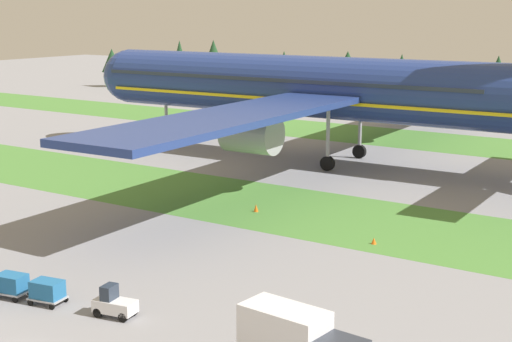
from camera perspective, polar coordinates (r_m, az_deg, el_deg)
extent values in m
cube|color=#4C8438|center=(70.40, 5.16, -3.26)|extent=(320.00, 15.69, 0.01)
cube|color=#4C8438|center=(109.68, 16.05, 1.83)|extent=(320.00, 15.69, 0.01)
cylinder|color=navy|center=(94.07, 4.17, 6.26)|extent=(58.09, 9.29, 7.45)
sphere|color=navy|center=(110.44, -9.35, 6.98)|extent=(7.30, 7.30, 7.30)
cube|color=yellow|center=(94.21, 4.15, 5.47)|extent=(56.69, 9.39, 0.36)
cube|color=#283342|center=(95.66, 2.29, 6.94)|extent=(51.04, 9.14, 0.44)
cube|color=navy|center=(72.57, -1.89, 4.00)|extent=(10.41, 39.10, 0.67)
cylinder|color=#A3A3A8|center=(78.51, -0.36, 2.80)|extent=(5.77, 4.28, 4.10)
cube|color=navy|center=(113.77, 11.21, 6.68)|extent=(10.41, 39.10, 0.67)
cylinder|color=#A3A3A8|center=(109.13, 9.39, 5.24)|extent=(5.77, 4.28, 4.10)
cylinder|color=#A3A3A8|center=(106.92, -6.69, 4.30)|extent=(0.44, 0.44, 7.41)
cylinder|color=black|center=(107.47, -6.64, 2.34)|extent=(1.21, 0.46, 1.20)
cylinder|color=#A3A3A8|center=(88.68, 5.37, 2.83)|extent=(0.44, 0.44, 7.16)
cylinder|color=black|center=(89.32, 5.33, 0.57)|extent=(1.72, 0.65, 1.70)
cylinder|color=#A3A3A8|center=(96.69, 7.74, 3.54)|extent=(0.44, 0.44, 7.16)
cylinder|color=black|center=(97.27, 7.68, 1.45)|extent=(1.72, 0.65, 1.70)
cube|color=silver|center=(48.30, -10.42, -9.82)|extent=(2.79, 1.73, 0.77)
cube|color=#283342|center=(48.21, -10.85, -8.82)|extent=(0.88, 1.20, 0.90)
cylinder|color=black|center=(48.39, -9.12, -10.22)|extent=(0.63, 0.30, 0.60)
cylinder|color=black|center=(47.55, -9.85, -10.66)|extent=(0.63, 0.30, 0.60)
cylinder|color=black|center=(49.35, -10.93, -9.84)|extent=(0.63, 0.30, 0.60)
cylinder|color=black|center=(48.52, -11.68, -10.26)|extent=(0.63, 0.30, 0.60)
cube|color=#A3A3A8|center=(51.28, -15.20, -9.08)|extent=(2.43, 1.86, 0.10)
cube|color=#23669E|center=(51.08, -15.24, -8.45)|extent=(2.13, 1.63, 1.10)
cylinder|color=black|center=(51.36, -13.97, -9.22)|extent=(0.41, 0.19, 0.40)
cylinder|color=black|center=(50.36, -14.93, -9.71)|extent=(0.41, 0.19, 0.40)
cylinder|color=black|center=(52.35, -15.44, -8.89)|extent=(0.41, 0.19, 0.40)
cylinder|color=black|center=(51.37, -16.41, -9.36)|extent=(0.41, 0.19, 0.40)
cube|color=#A3A3A8|center=(53.07, -17.67, -8.51)|extent=(2.43, 1.86, 0.10)
cube|color=#23669E|center=(52.87, -17.72, -7.90)|extent=(2.13, 1.63, 1.10)
cylinder|color=black|center=(53.10, -16.48, -8.65)|extent=(0.41, 0.19, 0.40)
cylinder|color=black|center=(52.13, -17.46, -9.10)|extent=(0.41, 0.19, 0.40)
cylinder|color=black|center=(54.15, -17.85, -8.33)|extent=(0.41, 0.19, 0.40)
cube|color=silver|center=(40.11, 2.13, -11.98)|extent=(4.68, 2.69, 2.80)
sphere|color=tan|center=(41.20, -0.23, -12.15)|extent=(0.24, 0.24, 0.24)
cone|color=orange|center=(71.15, 0.00, -2.76)|extent=(0.44, 0.44, 0.70)
cone|color=orange|center=(62.30, 8.75, -5.15)|extent=(0.44, 0.44, 0.52)
cylinder|color=#4C3823|center=(188.66, -10.59, 6.71)|extent=(0.70, 0.70, 3.53)
cone|color=#1E4223|center=(188.32, -10.65, 8.08)|extent=(4.92, 4.92, 5.52)
cylinder|color=#4C3823|center=(178.69, -5.64, 6.42)|extent=(0.70, 0.70, 2.58)
cone|color=#1E4223|center=(178.23, -5.68, 8.23)|extent=(4.65, 4.65, 8.71)
cylinder|color=#4C3823|center=(168.13, -3.15, 6.26)|extent=(0.70, 0.70, 3.46)
cone|color=#1E4223|center=(167.64, -3.17, 8.28)|extent=(6.08, 6.08, 8.36)
cylinder|color=#4C3823|center=(162.35, 2.08, 5.94)|extent=(0.70, 0.70, 2.73)
cone|color=#1E4223|center=(161.91, 2.09, 7.66)|extent=(4.50, 4.50, 7.06)
cylinder|color=#4C3823|center=(151.62, 6.77, 5.64)|extent=(0.70, 0.70, 3.80)
cone|color=#1E4223|center=(151.14, 6.81, 7.59)|extent=(6.37, 6.37, 6.57)
cylinder|color=#4C3823|center=(146.25, 10.66, 5.13)|extent=(0.70, 0.70, 2.99)
cone|color=#1E4223|center=(145.74, 10.74, 7.12)|extent=(4.63, 4.63, 7.25)
cylinder|color=#4C3823|center=(142.36, 17.36, 4.51)|extent=(0.70, 0.70, 2.55)
cone|color=#1E4223|center=(141.83, 17.49, 6.60)|extent=(5.91, 5.91, 7.88)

